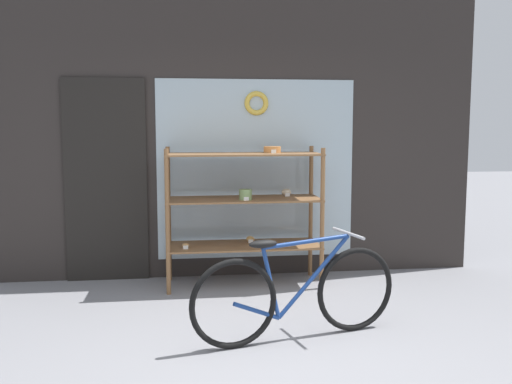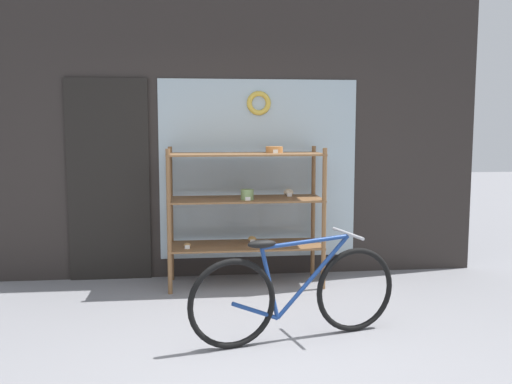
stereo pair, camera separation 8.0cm
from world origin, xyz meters
name	(u,v)px [view 1 (the left image)]	position (x,y,z in m)	size (l,w,h in m)	color
ground_plane	(275,373)	(0.00, 0.00, 0.00)	(30.00, 30.00, 0.00)	gray
storefront_facade	(234,105)	(-0.03, 2.53, 1.83)	(5.20, 0.13, 3.78)	#2D2826
display_case	(245,201)	(0.03, 2.12, 0.86)	(1.55, 0.55, 1.41)	brown
bicycle	(296,293)	(0.26, 0.57, 0.36)	(1.65, 0.55, 0.80)	black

